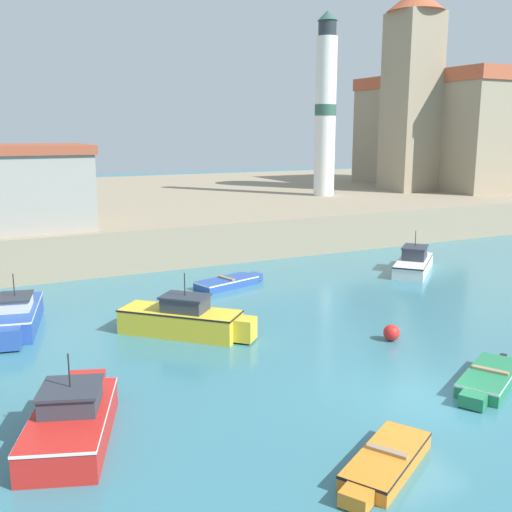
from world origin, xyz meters
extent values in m
plane|color=teal|center=(0.00, 0.00, 0.00)|extent=(200.00, 200.00, 0.00)
cube|color=gray|center=(0.00, 39.42, 1.23)|extent=(120.00, 40.00, 2.45)
cube|color=orange|center=(-3.19, -2.55, 0.20)|extent=(3.23, 2.57, 0.41)
cube|color=orange|center=(-4.73, -3.47, 0.20)|extent=(0.78, 0.82, 0.35)
cube|color=black|center=(-3.19, -2.55, 0.37)|extent=(3.26, 2.60, 0.07)
cube|color=#997F5B|center=(-3.19, -2.55, 0.45)|extent=(0.68, 0.96, 0.08)
cube|color=red|center=(-9.71, 2.04, 0.42)|extent=(3.17, 4.53, 0.85)
cube|color=red|center=(-8.88, 4.39, 0.42)|extent=(1.27, 1.15, 0.72)
cube|color=white|center=(-9.71, 2.04, 0.81)|extent=(3.20, 4.57, 0.07)
cube|color=#333842|center=(-9.64, 2.24, 1.10)|extent=(1.82, 1.84, 0.51)
cube|color=#2D333D|center=(-9.64, 2.24, 1.39)|extent=(1.95, 1.99, 0.08)
cylinder|color=black|center=(-9.64, 2.24, 1.88)|extent=(0.04, 0.04, 0.90)
cube|color=#284C9E|center=(0.12, 14.67, 0.21)|extent=(3.54, 2.23, 0.41)
cube|color=#284C9E|center=(1.98, 15.23, 0.21)|extent=(0.79, 0.88, 0.35)
cube|color=white|center=(0.12, 14.67, 0.37)|extent=(3.57, 2.25, 0.07)
cube|color=#997F5B|center=(0.12, 14.67, 0.45)|extent=(0.52, 1.14, 0.08)
cube|color=white|center=(10.98, 13.02, 0.36)|extent=(4.65, 4.40, 0.71)
cube|color=white|center=(13.04, 14.85, 0.36)|extent=(1.15, 1.16, 0.61)
cube|color=black|center=(10.98, 13.02, 0.67)|extent=(4.70, 4.44, 0.07)
cube|color=#333842|center=(11.16, 13.18, 1.03)|extent=(2.06, 2.03, 0.64)
cube|color=#2D333D|center=(11.16, 13.18, 1.40)|extent=(2.22, 2.18, 0.08)
cylinder|color=black|center=(11.16, 13.18, 1.89)|extent=(0.04, 0.04, 0.90)
cube|color=#237A4C|center=(2.78, -0.14, 0.22)|extent=(3.48, 2.72, 0.44)
cube|color=#237A4C|center=(1.10, -1.08, 0.22)|extent=(0.85, 0.90, 0.38)
cube|color=white|center=(2.78, -0.14, 0.40)|extent=(3.52, 2.75, 0.07)
cube|color=#997F5B|center=(2.78, -0.14, 0.48)|extent=(0.71, 1.05, 0.08)
cube|color=black|center=(4.31, 0.72, 0.27)|extent=(0.27, 0.27, 0.36)
cube|color=#284C9E|center=(-10.13, 12.39, 0.45)|extent=(2.49, 4.71, 0.89)
cube|color=#284C9E|center=(-10.67, 9.85, 0.45)|extent=(1.01, 0.88, 0.76)
cube|color=white|center=(-10.13, 12.39, 0.85)|extent=(2.51, 4.76, 0.07)
cube|color=silver|center=(-10.17, 12.17, 1.12)|extent=(1.49, 1.78, 0.45)
cube|color=#2D333D|center=(-10.17, 12.17, 1.38)|extent=(1.60, 1.93, 0.08)
cylinder|color=black|center=(-10.17, 12.17, 1.87)|extent=(0.04, 0.04, 0.90)
cube|color=yellow|center=(-4.44, 8.73, 0.50)|extent=(4.47, 4.40, 1.00)
cube|color=yellow|center=(-2.49, 6.84, 0.50)|extent=(1.09, 1.09, 0.85)
cube|color=black|center=(-4.44, 8.73, 0.96)|extent=(4.52, 4.45, 0.07)
cube|color=#333842|center=(-4.27, 8.57, 1.26)|extent=(2.00, 1.99, 0.53)
cube|color=#2D333D|center=(-4.27, 8.57, 1.57)|extent=(2.15, 2.14, 0.08)
cylinder|color=black|center=(-4.27, 8.57, 2.06)|extent=(0.04, 0.04, 0.90)
sphere|color=red|center=(2.58, 4.48, 0.31)|extent=(0.63, 0.63, 0.63)
cube|color=gray|center=(32.00, 33.26, 7.23)|extent=(9.85, 17.72, 9.56)
cube|color=#B25133|center=(32.00, 33.26, 12.62)|extent=(10.05, 18.08, 1.20)
cube|color=gray|center=(25.11, 30.60, 10.20)|extent=(3.93, 3.93, 15.49)
cone|color=#B25133|center=(25.11, 30.60, 18.95)|extent=(5.12, 5.12, 2.00)
cylinder|color=silver|center=(16.00, 30.47, 8.89)|extent=(1.73, 1.73, 12.88)
cylinder|color=#2D5647|center=(16.00, 30.47, 9.54)|extent=(1.78, 1.78, 0.90)
cylinder|color=#262D33|center=(16.00, 30.47, 15.94)|extent=(1.47, 1.47, 1.20)
cone|color=#2D5647|center=(16.00, 30.47, 16.94)|extent=(1.64, 1.64, 0.80)
cube|color=gray|center=(-8.00, 23.38, 4.53)|extent=(5.81, 6.28, 4.16)
cube|color=#9E472D|center=(-8.00, 23.38, 6.87)|extent=(6.10, 6.60, 0.50)
camera|label=1|loc=(-11.68, -12.77, 7.90)|focal=42.00mm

